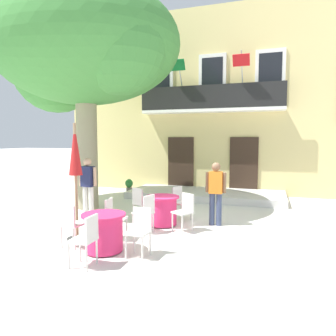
% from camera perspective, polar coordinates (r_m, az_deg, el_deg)
% --- Properties ---
extents(ground_plane, '(120.00, 120.00, 0.00)m').
position_cam_1_polar(ground_plane, '(8.22, 4.76, -10.34)').
color(ground_plane, silver).
extents(building_facade, '(13.00, 5.09, 7.50)m').
position_cam_1_polar(building_facade, '(14.95, 9.42, 11.07)').
color(building_facade, '#DBC67F').
rests_on(building_facade, ground).
extents(entrance_step_platform, '(5.76, 2.26, 0.25)m').
position_cam_1_polar(entrance_step_platform, '(11.98, 6.90, -4.81)').
color(entrance_step_platform, silver).
rests_on(entrance_step_platform, ground).
extents(plane_tree, '(6.10, 5.35, 6.86)m').
position_cam_1_polar(plane_tree, '(10.70, -15.21, 19.85)').
color(plane_tree, gray).
rests_on(plane_tree, ground).
extents(cafe_table_near_tree, '(0.86, 0.86, 0.76)m').
position_cam_1_polar(cafe_table_near_tree, '(8.09, -1.04, -7.72)').
color(cafe_table_near_tree, '#E52D66').
rests_on(cafe_table_near_tree, ground).
extents(cafe_chair_near_tree_0, '(0.53, 0.53, 0.91)m').
position_cam_1_polar(cafe_chair_near_tree_0, '(8.53, -5.05, -6.11)').
color(cafe_chair_near_tree_0, silver).
rests_on(cafe_chair_near_tree_0, ground).
extents(cafe_chair_near_tree_1, '(0.51, 0.51, 0.91)m').
position_cam_1_polar(cafe_chair_near_tree_1, '(7.44, -4.12, -7.79)').
color(cafe_chair_near_tree_1, silver).
rests_on(cafe_chair_near_tree_1, ground).
extents(cafe_chair_near_tree_2, '(0.55, 0.55, 0.91)m').
position_cam_1_polar(cafe_chair_near_tree_2, '(7.56, 3.08, -7.57)').
color(cafe_chair_near_tree_2, silver).
rests_on(cafe_chair_near_tree_2, ground).
extents(cafe_chair_near_tree_3, '(0.54, 0.54, 0.91)m').
position_cam_1_polar(cafe_chair_near_tree_3, '(8.64, 2.17, -5.96)').
color(cafe_chair_near_tree_3, silver).
rests_on(cafe_chair_near_tree_3, ground).
extents(cafe_table_middle, '(0.86, 0.86, 0.76)m').
position_cam_1_polar(cafe_table_middle, '(6.37, -11.63, -11.40)').
color(cafe_table_middle, '#E52D66').
rests_on(cafe_table_middle, ground).
extents(cafe_chair_middle_0, '(0.42, 0.42, 0.91)m').
position_cam_1_polar(cafe_chair_middle_0, '(6.03, -5.16, -10.90)').
color(cafe_chair_middle_0, silver).
rests_on(cafe_chair_middle_0, ground).
extents(cafe_chair_middle_1, '(0.45, 0.45, 0.91)m').
position_cam_1_polar(cafe_chair_middle_1, '(7.03, -9.93, -8.62)').
color(cafe_chair_middle_1, silver).
rests_on(cafe_chair_middle_1, ground).
extents(cafe_chair_middle_2, '(0.44, 0.44, 0.91)m').
position_cam_1_polar(cafe_chair_middle_2, '(6.73, -17.30, -9.42)').
color(cafe_chair_middle_2, silver).
rests_on(cafe_chair_middle_2, ground).
extents(cafe_chair_middle_3, '(0.41, 0.41, 0.91)m').
position_cam_1_polar(cafe_chair_middle_3, '(5.67, -14.65, -12.10)').
color(cafe_chair_middle_3, silver).
rests_on(cafe_chair_middle_3, ground).
extents(cafe_umbrella, '(0.44, 0.44, 2.55)m').
position_cam_1_polar(cafe_umbrella, '(6.90, -16.53, 0.55)').
color(cafe_umbrella, '#997A56').
rests_on(cafe_umbrella, ground).
extents(ground_planter_left, '(0.32, 0.32, 0.57)m').
position_cam_1_polar(ground_planter_left, '(13.03, -7.12, -3.14)').
color(ground_planter_left, slate).
rests_on(ground_planter_left, ground).
extents(pedestrian_near_entrance, '(0.53, 0.24, 1.62)m').
position_cam_1_polar(pedestrian_near_entrance, '(8.09, 8.70, -4.00)').
color(pedestrian_near_entrance, '#384260').
rests_on(pedestrian_near_entrance, ground).
extents(pedestrian_mid_plaza, '(0.53, 0.26, 1.71)m').
position_cam_1_polar(pedestrian_mid_plaza, '(8.83, -14.41, -2.98)').
color(pedestrian_mid_plaza, silver).
rests_on(pedestrian_mid_plaza, ground).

